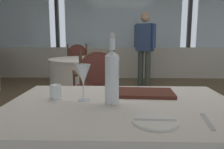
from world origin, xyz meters
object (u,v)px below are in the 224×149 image
at_px(menu_book, 145,93).
at_px(dining_chair_0_1, 96,82).
at_px(side_plate, 155,121).
at_px(diner_person_1, 145,45).
at_px(wine_glass, 83,75).
at_px(dining_chair_0_0, 78,63).
at_px(water_bottle, 112,75).
at_px(water_tumbler, 56,92).

relative_size(menu_book, dining_chair_0_1, 0.35).
xyz_separation_m(side_plate, diner_person_1, (0.45, 4.16, 0.18)).
bearing_deg(dining_chair_0_1, wine_glass, 166.95).
height_order(wine_glass, menu_book, wine_glass).
height_order(menu_book, dining_chair_0_0, dining_chair_0_0).
bearing_deg(dining_chair_0_1, dining_chair_0_0, 0.00).
height_order(dining_chair_0_0, diner_person_1, diner_person_1).
xyz_separation_m(water_bottle, dining_chair_0_1, (-0.25, 1.60, -0.36)).
height_order(water_bottle, diner_person_1, diner_person_1).
bearing_deg(dining_chair_0_0, water_tumbler, -8.12).
bearing_deg(water_tumbler, menu_book, 11.53).
distance_m(menu_book, diner_person_1, 3.73).
xyz_separation_m(dining_chair_0_0, diner_person_1, (1.46, 0.32, 0.37)).
bearing_deg(menu_book, diner_person_1, 86.51).
height_order(side_plate, water_tumbler, water_tumbler).
relative_size(menu_book, dining_chair_0_0, 0.35).
height_order(dining_chair_0_0, dining_chair_0_1, dining_chair_0_0).
bearing_deg(water_bottle, dining_chair_0_0, 102.96).
distance_m(water_bottle, dining_chair_0_0, 3.69).
distance_m(water_tumbler, dining_chair_0_1, 1.53).
bearing_deg(wine_glass, menu_book, 22.04).
bearing_deg(water_bottle, diner_person_1, 80.75).
height_order(water_tumbler, menu_book, water_tumbler).
xyz_separation_m(menu_book, diner_person_1, (0.43, 3.70, 0.17)).
distance_m(water_bottle, diner_person_1, 3.95).
relative_size(menu_book, diner_person_1, 0.20).
distance_m(wine_glass, menu_book, 0.41).
relative_size(water_bottle, diner_person_1, 0.22).
relative_size(water_tumbler, menu_book, 0.24).
xyz_separation_m(wine_glass, diner_person_1, (0.79, 3.85, 0.04)).
height_order(side_plate, dining_chair_0_1, dining_chair_0_1).
distance_m(side_plate, menu_book, 0.46).
bearing_deg(side_plate, water_bottle, 124.74).
xyz_separation_m(side_plate, menu_book, (0.02, 0.46, 0.01)).
relative_size(water_tumbler, dining_chair_0_1, 0.08).
xyz_separation_m(water_tumbler, dining_chair_0_1, (0.08, 1.51, -0.25)).
distance_m(side_plate, dining_chair_0_0, 3.98).
xyz_separation_m(water_bottle, menu_book, (0.20, 0.19, -0.14)).
bearing_deg(water_tumbler, side_plate, -34.62).
distance_m(water_tumbler, dining_chair_0_0, 3.54).
relative_size(wine_glass, diner_person_1, 0.12).
height_order(wine_glass, dining_chair_0_1, dining_chair_0_1).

